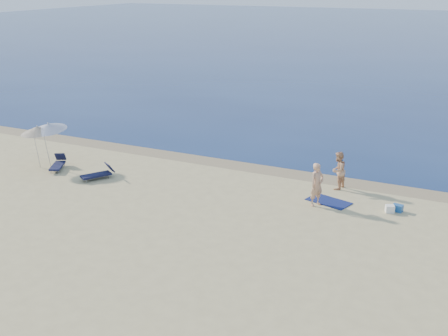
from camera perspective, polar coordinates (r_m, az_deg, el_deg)
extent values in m
cube|color=#0D1F4E|center=(107.83, 20.72, 12.55)|extent=(240.00, 160.00, 0.01)
cube|color=#847254|center=(29.86, 4.20, -0.12)|extent=(240.00, 1.60, 0.00)
imported|color=tan|center=(25.14, 9.42, -1.67)|extent=(0.75, 0.85, 1.96)
imported|color=tan|center=(27.32, 11.51, -0.25)|extent=(0.87, 1.02, 1.85)
cube|color=#0E174A|center=(25.97, 10.59, -3.35)|extent=(2.13, 1.55, 0.03)
cube|color=white|center=(25.41, 16.50, -4.00)|extent=(0.46, 0.43, 0.32)
cube|color=#1B5094|center=(25.60, 17.23, -3.90)|extent=(0.48, 0.37, 0.31)
cylinder|color=silver|center=(31.24, -17.58, 1.95)|extent=(0.08, 0.34, 2.23)
cone|color=white|center=(31.16, -17.41, 4.03)|extent=(2.14, 2.16, 0.60)
sphere|color=silver|center=(31.11, -17.44, 4.37)|extent=(0.06, 0.06, 0.06)
cylinder|color=silver|center=(31.32, -18.49, 1.78)|extent=(0.12, 0.24, 2.12)
cone|color=beige|center=(31.18, -18.43, 3.73)|extent=(2.26, 2.27, 0.50)
sphere|color=silver|center=(31.14, -18.47, 4.06)|extent=(0.06, 0.06, 0.06)
cube|color=#15183B|center=(30.94, -16.57, 0.22)|extent=(1.14, 1.55, 0.10)
cube|color=#15183B|center=(31.53, -16.28, 1.12)|extent=(0.64, 0.56, 0.47)
cylinder|color=#A5A5AD|center=(30.92, -16.17, 0.03)|extent=(0.03, 0.03, 0.21)
cube|color=#131534|center=(28.97, -12.88, -0.71)|extent=(1.25, 1.57, 0.10)
cube|color=#131534|center=(29.12, -11.54, 0.08)|extent=(0.66, 0.60, 0.49)
cylinder|color=#A5A5AD|center=(28.81, -12.70, -1.04)|extent=(0.03, 0.03, 0.22)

